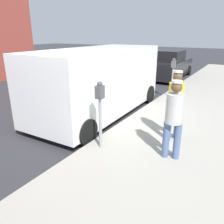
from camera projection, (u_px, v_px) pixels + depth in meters
ground_plane at (74, 130)px, 6.35m from camera, size 80.00×80.00×0.00m
sidewalk_slab at (205, 163)px, 4.62m from camera, size 5.00×32.00×0.15m
parking_meter_near at (100, 104)px, 4.79m from camera, size 0.14×0.18×1.52m
parking_meter_far at (173, 71)px, 8.98m from camera, size 0.14×0.18×1.52m
pedestrian_in_yellow at (175, 102)px, 5.21m from camera, size 0.34×0.34×1.67m
pedestrian_in_gray at (174, 116)px, 4.40m from camera, size 0.35×0.34×1.63m
parked_van at (100, 80)px, 7.29m from camera, size 2.21×5.24×2.15m
parked_sedan_ahead at (168, 65)px, 13.52m from camera, size 1.96×4.41×1.65m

